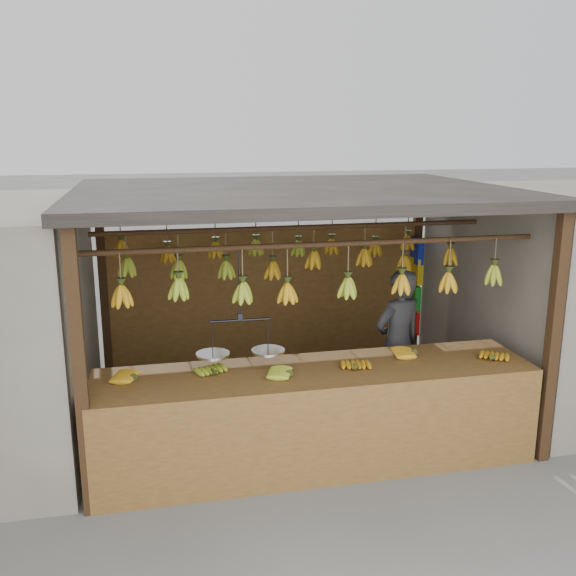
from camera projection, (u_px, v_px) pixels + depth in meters
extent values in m
plane|color=#5B5B57|center=(294.00, 411.00, 6.94)|extent=(80.00, 80.00, 0.00)
cube|color=black|center=(80.00, 377.00, 4.83)|extent=(0.10, 0.10, 2.30)
cube|color=black|center=(553.00, 341.00, 5.66)|extent=(0.10, 0.10, 2.30)
cube|color=black|center=(104.00, 285.00, 7.67)|extent=(0.10, 0.10, 2.30)
cube|color=black|center=(416.00, 270.00, 8.50)|extent=(0.10, 0.10, 2.30)
cube|color=black|center=(294.00, 193.00, 6.38)|extent=(4.30, 3.30, 0.10)
cylinder|color=black|center=(320.00, 244.00, 5.51)|extent=(4.00, 0.05, 0.05)
cylinder|color=black|center=(294.00, 228.00, 6.46)|extent=(4.00, 0.05, 0.05)
cylinder|color=black|center=(275.00, 215.00, 7.41)|extent=(4.00, 0.05, 0.05)
cube|color=brown|center=(268.00, 296.00, 8.15)|extent=(4.00, 0.06, 1.80)
cube|color=brown|center=(316.00, 373.00, 5.68)|extent=(3.90, 0.87, 0.08)
cube|color=brown|center=(329.00, 438.00, 5.37)|extent=(3.90, 0.04, 0.90)
cube|color=black|center=(101.00, 463.00, 5.04)|extent=(0.07, 0.07, 0.82)
cube|color=black|center=(524.00, 419.00, 5.81)|extent=(0.07, 0.07, 0.82)
cube|color=black|center=(106.00, 421.00, 5.77)|extent=(0.07, 0.07, 0.82)
cube|color=black|center=(481.00, 387.00, 6.54)|extent=(0.07, 0.07, 0.82)
ellipsoid|color=#C18714|center=(135.00, 377.00, 5.41)|extent=(0.29, 0.25, 0.06)
ellipsoid|color=#92A523|center=(215.00, 373.00, 5.51)|extent=(0.25, 0.29, 0.06)
ellipsoid|color=#92A523|center=(290.00, 373.00, 5.49)|extent=(0.29, 0.25, 0.06)
ellipsoid|color=#C18714|center=(357.00, 368.00, 5.61)|extent=(0.22, 0.27, 0.06)
ellipsoid|color=#C18714|center=(413.00, 353.00, 6.00)|extent=(0.26, 0.21, 0.06)
ellipsoid|color=#C18714|center=(494.00, 359.00, 5.84)|extent=(0.28, 0.30, 0.06)
ellipsoid|color=#C18714|center=(122.00, 296.00, 5.22)|extent=(0.16, 0.16, 0.28)
ellipsoid|color=#92A523|center=(179.00, 289.00, 5.37)|extent=(0.16, 0.16, 0.28)
ellipsoid|color=#92A523|center=(243.00, 293.00, 5.45)|extent=(0.16, 0.16, 0.28)
ellipsoid|color=#C18714|center=(287.00, 293.00, 5.60)|extent=(0.16, 0.16, 0.28)
ellipsoid|color=#92A523|center=(348.00, 288.00, 5.65)|extent=(0.16, 0.16, 0.28)
ellipsoid|color=#C18714|center=(402.00, 284.00, 5.75)|extent=(0.16, 0.16, 0.28)
ellipsoid|color=#C18714|center=(448.00, 282.00, 5.82)|extent=(0.16, 0.16, 0.28)
ellipsoid|color=#92A523|center=(494.00, 275.00, 5.91)|extent=(0.16, 0.16, 0.28)
ellipsoid|color=#92A523|center=(127.00, 267.00, 6.23)|extent=(0.16, 0.16, 0.28)
ellipsoid|color=#92A523|center=(179.00, 270.00, 6.34)|extent=(0.16, 0.16, 0.28)
ellipsoid|color=#92A523|center=(226.00, 270.00, 6.44)|extent=(0.16, 0.16, 0.28)
ellipsoid|color=#C18714|center=(273.00, 270.00, 6.55)|extent=(0.16, 0.16, 0.28)
ellipsoid|color=#C18714|center=(314.00, 260.00, 6.63)|extent=(0.16, 0.16, 0.28)
ellipsoid|color=#C18714|center=(364.00, 257.00, 6.74)|extent=(0.16, 0.16, 0.28)
ellipsoid|color=#C18714|center=(404.00, 264.00, 6.83)|extent=(0.16, 0.16, 0.28)
ellipsoid|color=#C18714|center=(450.00, 257.00, 6.90)|extent=(0.16, 0.16, 0.28)
ellipsoid|color=#C18714|center=(121.00, 248.00, 7.17)|extent=(0.16, 0.16, 0.28)
ellipsoid|color=#C18714|center=(168.00, 254.00, 7.29)|extent=(0.16, 0.16, 0.28)
ellipsoid|color=#C18714|center=(216.00, 250.00, 7.32)|extent=(0.16, 0.16, 0.28)
ellipsoid|color=#92A523|center=(256.00, 247.00, 7.41)|extent=(0.16, 0.16, 0.28)
ellipsoid|color=#92A523|center=(298.00, 248.00, 7.60)|extent=(0.16, 0.16, 0.28)
ellipsoid|color=#C18714|center=(332.00, 247.00, 7.61)|extent=(0.16, 0.16, 0.28)
ellipsoid|color=#C18714|center=(375.00, 249.00, 7.74)|extent=(0.16, 0.16, 0.28)
ellipsoid|color=#C18714|center=(408.00, 243.00, 7.85)|extent=(0.16, 0.16, 0.28)
cylinder|color=black|center=(239.00, 284.00, 5.44)|extent=(0.02, 0.02, 0.64)
cylinder|color=black|center=(240.00, 320.00, 5.52)|extent=(0.53, 0.04, 0.02)
cylinder|color=silver|center=(213.00, 355.00, 5.54)|extent=(0.28, 0.28, 0.02)
cylinder|color=silver|center=(268.00, 351.00, 5.63)|extent=(0.28, 0.28, 0.02)
imported|color=#262628|center=(398.00, 344.00, 6.67)|extent=(0.67, 0.54, 1.59)
cube|color=#1426BF|center=(417.00, 251.00, 8.28)|extent=(0.08, 0.26, 0.34)
cube|color=yellow|center=(416.00, 271.00, 8.34)|extent=(0.08, 0.26, 0.34)
cube|color=#199926|center=(415.00, 298.00, 8.43)|extent=(0.08, 0.26, 0.34)
cube|color=red|center=(414.00, 321.00, 8.50)|extent=(0.08, 0.26, 0.34)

